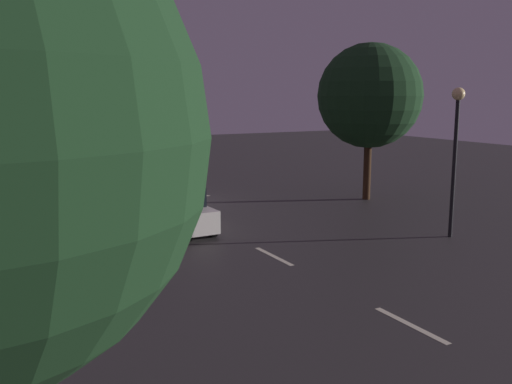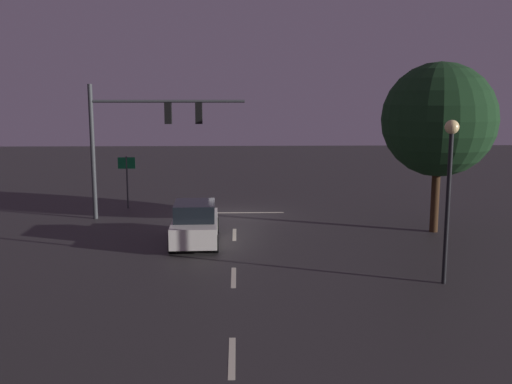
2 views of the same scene
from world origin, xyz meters
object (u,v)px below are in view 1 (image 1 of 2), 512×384
(street_lamp_left_kerb, at_px, (456,134))
(tree_left_near, at_px, (370,96))
(traffic_signal_assembly, at_px, (64,109))
(car_approaching, at_px, (173,210))
(route_sign, at_px, (27,162))

(street_lamp_left_kerb, xyz_separation_m, tree_left_near, (-2.04, -7.13, 1.27))
(traffic_signal_assembly, relative_size, tree_left_near, 1.00)
(tree_left_near, bearing_deg, traffic_signal_assembly, -13.88)
(traffic_signal_assembly, relative_size, street_lamp_left_kerb, 1.42)
(tree_left_near, bearing_deg, street_lamp_left_kerb, 74.04)
(car_approaching, xyz_separation_m, route_sign, (4.11, -7.57, 1.19))
(street_lamp_left_kerb, xyz_separation_m, route_sign, (12.44, -13.06, -1.65))
(traffic_signal_assembly, relative_size, route_sign, 2.68)
(car_approaching, height_order, tree_left_near, tree_left_near)
(car_approaching, distance_m, route_sign, 8.69)
(street_lamp_left_kerb, relative_size, route_sign, 1.89)
(traffic_signal_assembly, height_order, street_lamp_left_kerb, traffic_signal_assembly)
(street_lamp_left_kerb, height_order, tree_left_near, tree_left_near)
(street_lamp_left_kerb, distance_m, route_sign, 18.11)
(street_lamp_left_kerb, bearing_deg, traffic_signal_assembly, -42.98)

